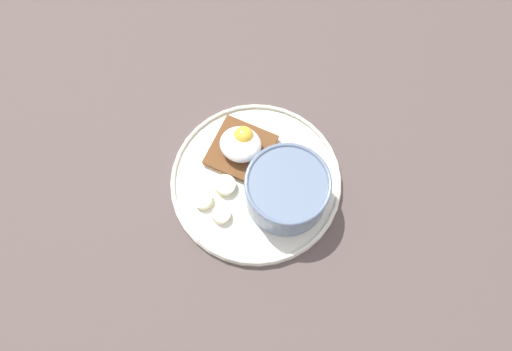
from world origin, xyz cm
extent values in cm
cube|color=#514540|center=(0.00, 0.00, 1.00)|extent=(120.00, 120.00, 2.00)
cylinder|color=silver|center=(0.00, 0.00, 2.50)|extent=(25.30, 25.30, 1.00)
torus|color=silver|center=(0.00, 0.00, 3.30)|extent=(25.10, 25.10, 0.60)
cylinder|color=slate|center=(5.00, -1.04, 6.15)|extent=(11.70, 11.70, 6.30)
torus|color=slate|center=(5.00, -1.04, 9.30)|extent=(11.90, 11.90, 0.60)
cylinder|color=#CBBC8D|center=(5.00, -1.04, 5.78)|extent=(10.30, 10.30, 5.15)
ellipsoid|color=#CBBC8D|center=(5.00, -1.04, 8.15)|extent=(9.79, 9.79, 1.20)
ellipsoid|color=#976646|center=(6.60, -0.21, 8.40)|extent=(1.32, 1.04, 0.50)
ellipsoid|color=#91644C|center=(5.63, -3.19, 8.43)|extent=(1.56, 1.49, 0.57)
ellipsoid|color=tan|center=(2.71, -0.46, 8.56)|extent=(2.04, 1.44, 0.82)
cube|color=brown|center=(-3.73, 3.50, 3.96)|extent=(9.30, 9.30, 0.30)
cube|color=brown|center=(-3.73, 3.50, 3.53)|extent=(9.12, 9.12, 1.06)
ellipsoid|color=white|center=(-3.73, 3.50, 5.72)|extent=(6.19, 5.62, 3.31)
sphere|color=yellow|center=(-3.64, 4.48, 6.65)|extent=(3.00, 3.00, 3.00)
cylinder|color=#F7E9BC|center=(-2.74, -6.89, 3.70)|extent=(3.72, 3.67, 1.58)
cylinder|color=#C0B692|center=(-2.74, -6.89, 4.29)|extent=(0.66, 0.65, 0.19)
cylinder|color=#F2EDBF|center=(-5.97, -5.74, 3.63)|extent=(3.27, 3.15, 1.51)
cylinder|color=#BCB995|center=(-5.97, -5.74, 4.14)|extent=(0.58, 0.57, 0.21)
cylinder|color=#F3EABA|center=(-3.85, -2.56, 3.73)|extent=(3.85, 3.77, 1.61)
cylinder|color=#BDB691|center=(-3.85, -2.56, 4.39)|extent=(0.68, 0.68, 0.17)
camera|label=1|loc=(9.00, -23.98, 72.08)|focal=35.00mm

